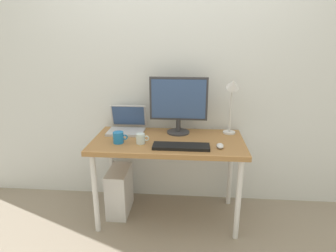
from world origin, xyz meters
name	(u,v)px	position (x,y,z in m)	size (l,w,h in m)	color
ground_plane	(168,215)	(0.00, 0.00, 0.00)	(6.00, 6.00, 0.00)	gray
back_wall	(171,67)	(0.00, 0.37, 1.30)	(4.40, 0.04, 2.60)	silver
desk	(168,148)	(0.00, 0.00, 0.66)	(1.26, 0.63, 0.74)	olive
monitor	(179,102)	(0.08, 0.18, 1.02)	(0.50, 0.20, 0.50)	#333338
laptop	(127,125)	(-0.39, 0.20, 0.79)	(0.32, 0.28, 0.23)	#B2B2B7
desk_lamp	(232,93)	(0.53, 0.18, 1.10)	(0.11, 0.16, 0.51)	silver
keyboard	(181,146)	(0.12, -0.17, 0.75)	(0.44, 0.14, 0.02)	black
mouse	(220,146)	(0.42, -0.15, 0.75)	(0.06, 0.09, 0.03)	silver
coffee_mug	(118,137)	(-0.39, -0.11, 0.78)	(0.12, 0.09, 0.09)	#1E72BF
glass_cup	(141,139)	(-0.21, -0.11, 0.78)	(0.11, 0.07, 0.08)	silver
computer_tower	(120,191)	(-0.45, 0.04, 0.21)	(0.18, 0.36, 0.42)	silver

